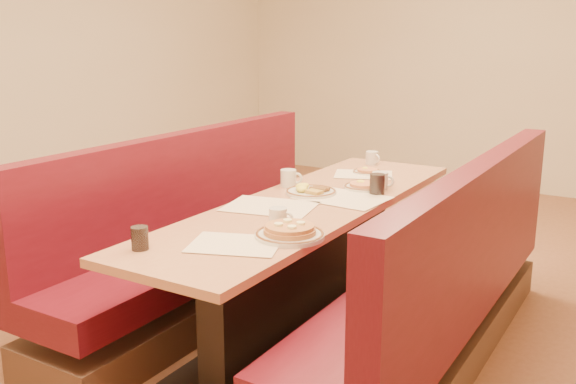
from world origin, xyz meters
The scene contains 18 objects.
ground centered at (0.00, 0.00, 0.00)m, with size 8.00×8.00×0.00m, color #9E6647.
diner_table centered at (0.00, 0.00, 0.37)m, with size 0.70×2.50×0.75m.
booth_left centered at (-0.73, 0.00, 0.36)m, with size 0.55×2.50×1.05m.
booth_right centered at (0.73, 0.00, 0.36)m, with size 0.55×2.50×1.05m.
placemat_near_left centered at (-0.12, -0.20, 0.75)m, with size 0.45×0.34×0.00m, color #FFEAC7.
placemat_near_right centered at (0.08, -0.79, 0.75)m, with size 0.38×0.28×0.00m, color #FFEAC7.
placemat_far_left centered at (-0.03, 0.76, 0.75)m, with size 0.36×0.27×0.00m, color #FFEAC7.
placemat_far_right centered at (0.12, 0.15, 0.75)m, with size 0.46×0.34×0.00m, color #FFEAC7.
pancake_plate centered at (0.23, -0.59, 0.77)m, with size 0.31×0.31×0.07m.
eggs_plate centered at (-0.08, 0.15, 0.77)m, with size 0.28×0.28×0.06m.
extra_plate_mid centered at (0.12, 0.42, 0.77)m, with size 0.23×0.23×0.05m.
extra_plate_far centered at (-0.03, 0.82, 0.76)m, with size 0.19×0.19×0.04m.
coffee_mug_a centered at (0.10, -0.47, 0.80)m, with size 0.12×0.08×0.09m.
coffee_mug_b centered at (-0.28, 0.25, 0.80)m, with size 0.13×0.09×0.10m.
coffee_mug_c centered at (0.21, 0.46, 0.80)m, with size 0.13×0.09×0.10m.
coffee_mug_d centered at (-0.13, 1.10, 0.80)m, with size 0.12×0.08×0.09m.
soda_tumbler_near centered at (-0.22, -1.04, 0.80)m, with size 0.07×0.07×0.10m.
soda_tumbler_mid centered at (0.24, 0.34, 0.81)m, with size 0.08×0.08×0.12m.
Camera 1 is at (1.62, -2.89, 1.62)m, focal length 40.00 mm.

